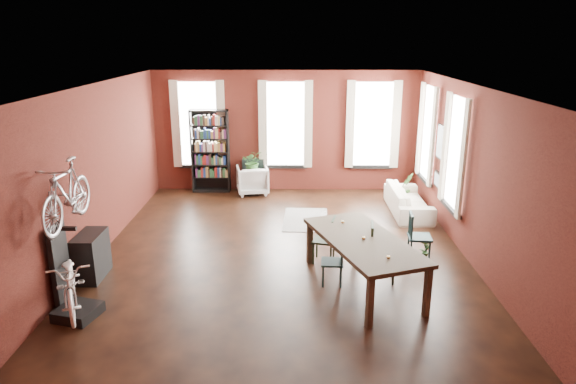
{
  "coord_description": "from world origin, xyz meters",
  "views": [
    {
      "loc": [
        0.22,
        -9.02,
        4.05
      ],
      "look_at": [
        0.11,
        0.6,
        1.11
      ],
      "focal_mm": 32.0,
      "sensor_mm": 36.0,
      "label": 1
    }
  ],
  "objects_px": {
    "dining_chair_d": "(420,237)",
    "plant_stand": "(253,183)",
    "dining_chair_c": "(383,252)",
    "bookshelf": "(210,151)",
    "dining_chair_b": "(324,240)",
    "dining_table": "(362,263)",
    "cream_sofa": "(409,196)",
    "dining_chair_a": "(332,262)",
    "bike_trainer": "(78,312)",
    "bicycle_floor": "(68,258)",
    "white_armchair": "(252,178)",
    "console_table": "(91,256)"
  },
  "relations": [
    {
      "from": "console_table",
      "to": "dining_chair_c",
      "type": "bearing_deg",
      "value": -0.3
    },
    {
      "from": "console_table",
      "to": "bicycle_floor",
      "type": "relative_size",
      "value": 0.5
    },
    {
      "from": "dining_table",
      "to": "bicycle_floor",
      "type": "relative_size",
      "value": 1.56
    },
    {
      "from": "white_armchair",
      "to": "plant_stand",
      "type": "xyz_separation_m",
      "value": [
        0.03,
        -0.06,
        -0.12
      ]
    },
    {
      "from": "dining_chair_d",
      "to": "console_table",
      "type": "bearing_deg",
      "value": 102.28
    },
    {
      "from": "white_armchair",
      "to": "dining_chair_c",
      "type": "bearing_deg",
      "value": 107.25
    },
    {
      "from": "bike_trainer",
      "to": "bicycle_floor",
      "type": "xyz_separation_m",
      "value": [
        -0.03,
        -0.03,
        0.89
      ]
    },
    {
      "from": "dining_chair_c",
      "to": "dining_chair_b",
      "type": "bearing_deg",
      "value": 61.27
    },
    {
      "from": "dining_chair_b",
      "to": "white_armchair",
      "type": "bearing_deg",
      "value": -145.44
    },
    {
      "from": "dining_chair_d",
      "to": "white_armchair",
      "type": "distance_m",
      "value": 5.43
    },
    {
      "from": "cream_sofa",
      "to": "dining_chair_c",
      "type": "bearing_deg",
      "value": 161.16
    },
    {
      "from": "dining_table",
      "to": "bookshelf",
      "type": "relative_size",
      "value": 1.14
    },
    {
      "from": "dining_chair_b",
      "to": "dining_table",
      "type": "bearing_deg",
      "value": 44.31
    },
    {
      "from": "dining_chair_b",
      "to": "cream_sofa",
      "type": "height_order",
      "value": "dining_chair_b"
    },
    {
      "from": "bicycle_floor",
      "to": "dining_table",
      "type": "bearing_deg",
      "value": -9.83
    },
    {
      "from": "dining_chair_d",
      "to": "cream_sofa",
      "type": "distance_m",
      "value": 2.72
    },
    {
      "from": "dining_chair_c",
      "to": "dining_table",
      "type": "bearing_deg",
      "value": 133.42
    },
    {
      "from": "dining_chair_a",
      "to": "bike_trainer",
      "type": "distance_m",
      "value": 4.06
    },
    {
      "from": "dining_chair_a",
      "to": "dining_chair_b",
      "type": "height_order",
      "value": "dining_chair_b"
    },
    {
      "from": "dining_chair_d",
      "to": "bike_trainer",
      "type": "xyz_separation_m",
      "value": [
        -5.58,
        -2.14,
        -0.37
      ]
    },
    {
      "from": "dining_chair_a",
      "to": "white_armchair",
      "type": "xyz_separation_m",
      "value": [
        -1.75,
        5.2,
        0.01
      ]
    },
    {
      "from": "dining_chair_d",
      "to": "bike_trainer",
      "type": "height_order",
      "value": "dining_chair_d"
    },
    {
      "from": "cream_sofa",
      "to": "plant_stand",
      "type": "xyz_separation_m",
      "value": [
        -3.8,
        1.44,
        -0.11
      ]
    },
    {
      "from": "bookshelf",
      "to": "white_armchair",
      "type": "distance_m",
      "value": 1.33
    },
    {
      "from": "dining_chair_b",
      "to": "plant_stand",
      "type": "distance_m",
      "value": 4.56
    },
    {
      "from": "dining_chair_a",
      "to": "bike_trainer",
      "type": "xyz_separation_m",
      "value": [
        -3.88,
        -1.13,
        -0.32
      ]
    },
    {
      "from": "bookshelf",
      "to": "cream_sofa",
      "type": "distance_m",
      "value": 5.28
    },
    {
      "from": "dining_chair_d",
      "to": "bike_trainer",
      "type": "distance_m",
      "value": 5.99
    },
    {
      "from": "cream_sofa",
      "to": "dining_chair_b",
      "type": "bearing_deg",
      "value": 142.44
    },
    {
      "from": "bike_trainer",
      "to": "dining_table",
      "type": "bearing_deg",
      "value": 13.31
    },
    {
      "from": "dining_chair_b",
      "to": "bike_trainer",
      "type": "relative_size",
      "value": 1.53
    },
    {
      "from": "white_armchair",
      "to": "plant_stand",
      "type": "height_order",
      "value": "white_armchair"
    },
    {
      "from": "dining_chair_c",
      "to": "dining_chair_a",
      "type": "bearing_deg",
      "value": 108.98
    },
    {
      "from": "dining_table",
      "to": "bike_trainer",
      "type": "xyz_separation_m",
      "value": [
        -4.38,
        -1.04,
        -0.35
      ]
    },
    {
      "from": "dining_chair_b",
      "to": "cream_sofa",
      "type": "relative_size",
      "value": 0.41
    },
    {
      "from": "dining_chair_c",
      "to": "dining_chair_d",
      "type": "xyz_separation_m",
      "value": [
        0.83,
        0.83,
        -0.05
      ]
    },
    {
      "from": "dining_chair_d",
      "to": "bookshelf",
      "type": "relative_size",
      "value": 0.41
    },
    {
      "from": "dining_chair_d",
      "to": "plant_stand",
      "type": "distance_m",
      "value": 5.37
    },
    {
      "from": "dining_table",
      "to": "console_table",
      "type": "distance_m",
      "value": 4.66
    },
    {
      "from": "dining_chair_c",
      "to": "bookshelf",
      "type": "height_order",
      "value": "bookshelf"
    },
    {
      "from": "cream_sofa",
      "to": "bicycle_floor",
      "type": "height_order",
      "value": "bicycle_floor"
    },
    {
      "from": "bookshelf",
      "to": "bicycle_floor",
      "type": "relative_size",
      "value": 1.36
    },
    {
      "from": "dining_chair_c",
      "to": "plant_stand",
      "type": "distance_m",
      "value": 5.6
    },
    {
      "from": "dining_chair_c",
      "to": "cream_sofa",
      "type": "relative_size",
      "value": 0.48
    },
    {
      "from": "dining_table",
      "to": "bookshelf",
      "type": "height_order",
      "value": "bookshelf"
    },
    {
      "from": "bookshelf",
      "to": "dining_chair_a",
      "type": "bearing_deg",
      "value": -62.0
    },
    {
      "from": "plant_stand",
      "to": "bike_trainer",
      "type": "bearing_deg",
      "value": -109.01
    },
    {
      "from": "cream_sofa",
      "to": "console_table",
      "type": "distance_m",
      "value": 7.15
    },
    {
      "from": "white_armchair",
      "to": "bicycle_floor",
      "type": "xyz_separation_m",
      "value": [
        -2.16,
        -6.36,
        0.56
      ]
    },
    {
      "from": "dining_chair_d",
      "to": "white_armchair",
      "type": "relative_size",
      "value": 1.1
    }
  ]
}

